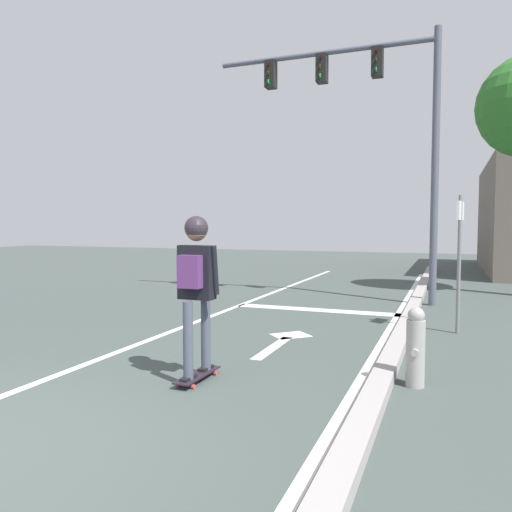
% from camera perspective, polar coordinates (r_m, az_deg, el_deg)
% --- Properties ---
extents(lane_line_center, '(0.12, 20.00, 0.01)m').
position_cam_1_polar(lane_line_center, '(9.61, -5.22, -6.92)').
color(lane_line_center, silver).
rests_on(lane_line_center, ground).
extents(lane_line_curbside, '(0.12, 20.00, 0.01)m').
position_cam_1_polar(lane_line_curbside, '(8.67, 15.10, -8.18)').
color(lane_line_curbside, silver).
rests_on(lane_line_curbside, ground).
extents(stop_bar, '(3.48, 0.40, 0.01)m').
position_cam_1_polar(stop_bar, '(10.35, 7.15, -6.17)').
color(stop_bar, silver).
rests_on(stop_bar, ground).
extents(lane_arrow_stem, '(0.16, 1.40, 0.01)m').
position_cam_1_polar(lane_arrow_stem, '(7.21, 1.97, -10.47)').
color(lane_arrow_stem, silver).
rests_on(lane_arrow_stem, ground).
extents(lane_arrow_head, '(0.71, 0.71, 0.01)m').
position_cam_1_polar(lane_arrow_head, '(7.99, 4.01, -9.07)').
color(lane_arrow_head, silver).
rests_on(lane_arrow_head, ground).
extents(curb_strip, '(0.24, 24.00, 0.14)m').
position_cam_1_polar(curb_strip, '(8.64, 16.78, -7.80)').
color(curb_strip, '#9E9897').
rests_on(curb_strip, ground).
extents(skateboard, '(0.23, 0.77, 0.08)m').
position_cam_1_polar(skateboard, '(5.77, -6.75, -13.46)').
color(skateboard, '#261B27').
rests_on(skateboard, ground).
extents(skater, '(0.49, 0.64, 1.78)m').
position_cam_1_polar(skater, '(5.53, -6.91, -1.97)').
color(skater, '#464D5E').
rests_on(skater, skateboard).
extents(traffic_signal_mast, '(5.08, 0.34, 5.95)m').
position_cam_1_polar(traffic_signal_mast, '(11.83, 12.84, 16.43)').
color(traffic_signal_mast, '#505364').
rests_on(traffic_signal_mast, ground).
extents(street_sign_post, '(0.12, 0.44, 2.23)m').
position_cam_1_polar(street_sign_post, '(8.58, 22.37, 1.36)').
color(street_sign_post, slate).
rests_on(street_sign_post, ground).
extents(fire_hydrant, '(0.20, 0.30, 0.87)m').
position_cam_1_polar(fire_hydrant, '(5.71, 17.89, -9.95)').
color(fire_hydrant, '#9F9C98').
rests_on(fire_hydrant, ground).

